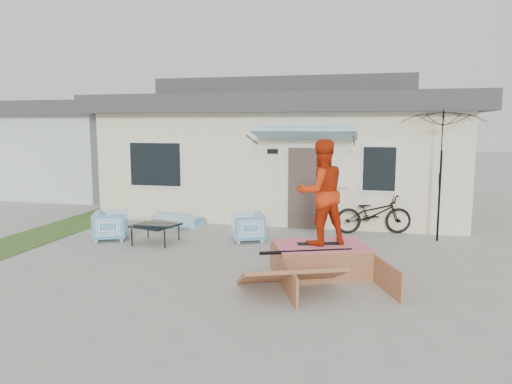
% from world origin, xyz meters
% --- Properties ---
extents(ground, '(90.00, 90.00, 0.00)m').
position_xyz_m(ground, '(0.00, 0.00, 0.00)').
color(ground, gray).
rests_on(ground, ground).
extents(grass_strip, '(1.40, 8.00, 0.01)m').
position_xyz_m(grass_strip, '(-5.20, 2.00, 0.00)').
color(grass_strip, '#355721').
rests_on(grass_strip, ground).
extents(house, '(10.80, 8.49, 4.10)m').
position_xyz_m(house, '(0.00, 7.99, 1.94)').
color(house, beige).
rests_on(house, ground).
extents(neighbor_house, '(8.60, 7.60, 3.50)m').
position_xyz_m(neighbor_house, '(-10.50, 10.00, 1.78)').
color(neighbor_house, silver).
rests_on(neighbor_house, ground).
extents(loveseat, '(1.38, 0.63, 0.52)m').
position_xyz_m(loveseat, '(-2.35, 3.92, 0.26)').
color(loveseat, '#3A8DBD').
rests_on(loveseat, ground).
extents(armchair_left, '(0.91, 0.93, 0.75)m').
position_xyz_m(armchair_left, '(-3.29, 2.17, 0.37)').
color(armchair_left, '#3A8DBD').
rests_on(armchair_left, ground).
extents(armchair_right, '(0.88, 0.90, 0.72)m').
position_xyz_m(armchair_right, '(-0.14, 2.81, 0.36)').
color(armchair_right, '#3A8DBD').
rests_on(armchair_right, ground).
extents(coffee_table, '(1.09, 1.09, 0.44)m').
position_xyz_m(coffee_table, '(-2.13, 2.13, 0.22)').
color(coffee_table, black).
rests_on(coffee_table, ground).
extents(bicycle, '(2.00, 1.13, 1.21)m').
position_xyz_m(bicycle, '(2.69, 4.29, 0.61)').
color(bicycle, black).
rests_on(bicycle, ground).
extents(patio_umbrella, '(1.95, 1.79, 2.20)m').
position_xyz_m(patio_umbrella, '(4.15, 3.83, 1.75)').
color(patio_umbrella, black).
rests_on(patio_umbrella, ground).
extents(skate_ramp, '(2.29, 2.59, 0.54)m').
position_xyz_m(skate_ramp, '(1.77, 0.68, 0.27)').
color(skate_ramp, brown).
rests_on(skate_ramp, ground).
extents(skateboard, '(0.84, 0.44, 0.05)m').
position_xyz_m(skateboard, '(1.75, 0.73, 0.56)').
color(skateboard, black).
rests_on(skateboard, skate_ramp).
extents(skater, '(1.15, 1.08, 1.87)m').
position_xyz_m(skater, '(1.75, 0.73, 1.52)').
color(skater, red).
rests_on(skater, skateboard).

